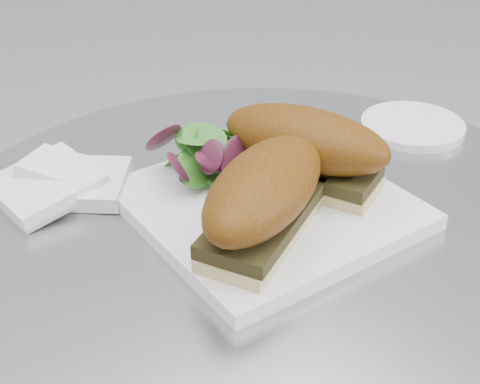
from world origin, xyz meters
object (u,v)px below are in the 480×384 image
object	(u,v)px
sandwich_right	(305,146)
saucer	(412,126)
plate	(267,205)
sandwich_left	(264,196)

from	to	relation	value
sandwich_right	saucer	size ratio (longest dim) A/B	1.53
plate	saucer	bearing A→B (deg)	10.13
saucer	sandwich_right	bearing A→B (deg)	-168.63
plate	sandwich_left	bearing A→B (deg)	-129.54
plate	sandwich_left	size ratio (longest dim) A/B	1.26
sandwich_left	saucer	world-z (taller)	sandwich_left
sandwich_left	sandwich_right	bearing A→B (deg)	0.62
plate	saucer	distance (m)	0.26
sandwich_right	sandwich_left	bearing A→B (deg)	-85.92
sandwich_right	saucer	distance (m)	0.22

